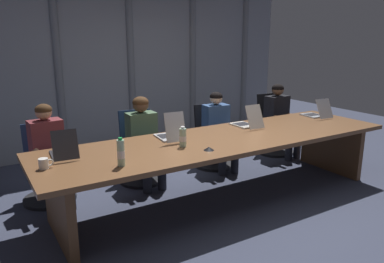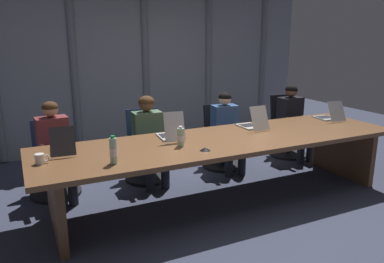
{
  "view_description": "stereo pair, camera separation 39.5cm",
  "coord_description": "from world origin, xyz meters",
  "px_view_note": "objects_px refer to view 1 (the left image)",
  "views": [
    {
      "loc": [
        -2.47,
        -3.34,
        1.88
      ],
      "look_at": [
        -0.38,
        0.1,
        0.85
      ],
      "focal_mm": 34.96,
      "sensor_mm": 36.0,
      "label": 1
    },
    {
      "loc": [
        -2.12,
        -3.53,
        1.88
      ],
      "look_at": [
        -0.38,
        0.1,
        0.85
      ],
      "focal_mm": 34.96,
      "sensor_mm": 36.0,
      "label": 2
    }
  ],
  "objects_px": {
    "laptop_left_mid": "(170,134)",
    "conference_mic_left_side": "(209,149)",
    "coffee_mug_near": "(44,164)",
    "person_center": "(219,127)",
    "office_chair_left_mid": "(140,155)",
    "laptop_center": "(247,122)",
    "office_chair_left_end": "(47,172)",
    "office_chair_center": "(213,143)",
    "person_left_end": "(49,150)",
    "person_right_mid": "(280,116)",
    "water_bottle_primary": "(121,153)",
    "laptop_left_end": "(64,151)",
    "water_bottle_secondary": "(183,138)",
    "person_left_mid": "(144,135)",
    "office_chair_right_mid": "(274,131)",
    "laptop_right_mid": "(316,113)"
  },
  "relations": [
    {
      "from": "laptop_left_mid",
      "to": "conference_mic_left_side",
      "type": "relative_size",
      "value": 4.12
    },
    {
      "from": "coffee_mug_near",
      "to": "person_center",
      "type": "bearing_deg",
      "value": 20.08
    },
    {
      "from": "office_chair_left_mid",
      "to": "laptop_center",
      "type": "bearing_deg",
      "value": 61.72
    },
    {
      "from": "office_chair_left_end",
      "to": "office_chair_center",
      "type": "bearing_deg",
      "value": 92.44
    },
    {
      "from": "person_left_end",
      "to": "person_center",
      "type": "bearing_deg",
      "value": 85.31
    },
    {
      "from": "laptop_left_mid",
      "to": "office_chair_center",
      "type": "relative_size",
      "value": 0.51
    },
    {
      "from": "laptop_center",
      "to": "laptop_left_mid",
      "type": "bearing_deg",
      "value": 91.55
    },
    {
      "from": "laptop_center",
      "to": "office_chair_left_mid",
      "type": "distance_m",
      "value": 1.47
    },
    {
      "from": "person_right_mid",
      "to": "water_bottle_primary",
      "type": "height_order",
      "value": "person_right_mid"
    },
    {
      "from": "laptop_center",
      "to": "person_left_end",
      "type": "distance_m",
      "value": 2.4
    },
    {
      "from": "laptop_left_end",
      "to": "coffee_mug_near",
      "type": "bearing_deg",
      "value": 142.95
    },
    {
      "from": "person_left_end",
      "to": "person_right_mid",
      "type": "distance_m",
      "value": 3.52
    },
    {
      "from": "water_bottle_secondary",
      "to": "office_chair_center",
      "type": "bearing_deg",
      "value": 44.08
    },
    {
      "from": "person_left_mid",
      "to": "person_right_mid",
      "type": "height_order",
      "value": "person_right_mid"
    },
    {
      "from": "office_chair_left_mid",
      "to": "person_center",
      "type": "distance_m",
      "value": 1.21
    },
    {
      "from": "laptop_left_mid",
      "to": "water_bottle_secondary",
      "type": "distance_m",
      "value": 0.32
    },
    {
      "from": "laptop_left_mid",
      "to": "person_left_end",
      "type": "distance_m",
      "value": 1.36
    },
    {
      "from": "office_chair_left_end",
      "to": "conference_mic_left_side",
      "type": "xyz_separation_m",
      "value": [
        1.35,
        -1.38,
        0.44
      ]
    },
    {
      "from": "laptop_center",
      "to": "person_left_end",
      "type": "xyz_separation_m",
      "value": [
        -2.31,
        0.63,
        -0.17
      ]
    },
    {
      "from": "office_chair_center",
      "to": "water_bottle_secondary",
      "type": "xyz_separation_m",
      "value": [
        -1.16,
        -1.13,
        0.52
      ]
    },
    {
      "from": "laptop_center",
      "to": "office_chair_center",
      "type": "height_order",
      "value": "laptop_center"
    },
    {
      "from": "office_chair_center",
      "to": "office_chair_left_mid",
      "type": "bearing_deg",
      "value": -82.49
    },
    {
      "from": "coffee_mug_near",
      "to": "conference_mic_left_side",
      "type": "distance_m",
      "value": 1.57
    },
    {
      "from": "office_chair_left_end",
      "to": "person_left_end",
      "type": "xyz_separation_m",
      "value": [
        0.02,
        -0.16,
        0.31
      ]
    },
    {
      "from": "office_chair_center",
      "to": "conference_mic_left_side",
      "type": "bearing_deg",
      "value": -28.41
    },
    {
      "from": "laptop_left_end",
      "to": "person_left_mid",
      "type": "bearing_deg",
      "value": -54.86
    },
    {
      "from": "laptop_left_end",
      "to": "person_right_mid",
      "type": "distance_m",
      "value": 3.58
    },
    {
      "from": "office_chair_right_mid",
      "to": "laptop_center",
      "type": "bearing_deg",
      "value": -52.43
    },
    {
      "from": "laptop_left_mid",
      "to": "water_bottle_primary",
      "type": "bearing_deg",
      "value": 130.57
    },
    {
      "from": "person_left_end",
      "to": "water_bottle_secondary",
      "type": "bearing_deg",
      "value": 45.69
    },
    {
      "from": "laptop_center",
      "to": "person_right_mid",
      "type": "relative_size",
      "value": 0.39
    },
    {
      "from": "office_chair_left_end",
      "to": "office_chair_left_mid",
      "type": "xyz_separation_m",
      "value": [
        1.18,
        0.0,
        0.01
      ]
    },
    {
      "from": "water_bottle_primary",
      "to": "conference_mic_left_side",
      "type": "xyz_separation_m",
      "value": [
        0.93,
        -0.01,
        -0.1
      ]
    },
    {
      "from": "coffee_mug_near",
      "to": "office_chair_center",
      "type": "bearing_deg",
      "value": 23.12
    },
    {
      "from": "office_chair_center",
      "to": "laptop_left_mid",
      "type": "bearing_deg",
      "value": -47.18
    },
    {
      "from": "water_bottle_primary",
      "to": "office_chair_left_mid",
      "type": "bearing_deg",
      "value": 60.87
    },
    {
      "from": "person_left_mid",
      "to": "conference_mic_left_side",
      "type": "distance_m",
      "value": 1.24
    },
    {
      "from": "office_chair_left_mid",
      "to": "water_bottle_secondary",
      "type": "relative_size",
      "value": 4.29
    },
    {
      "from": "laptop_right_mid",
      "to": "office_chair_left_mid",
      "type": "height_order",
      "value": "laptop_right_mid"
    },
    {
      "from": "laptop_left_end",
      "to": "conference_mic_left_side",
      "type": "height_order",
      "value": "laptop_left_end"
    },
    {
      "from": "person_left_mid",
      "to": "office_chair_center",
      "type": "bearing_deg",
      "value": 98.81
    },
    {
      "from": "office_chair_left_mid",
      "to": "office_chair_center",
      "type": "bearing_deg",
      "value": 95.9
    },
    {
      "from": "office_chair_left_mid",
      "to": "conference_mic_left_side",
      "type": "bearing_deg",
      "value": 13.03
    },
    {
      "from": "office_chair_left_end",
      "to": "coffee_mug_near",
      "type": "distance_m",
      "value": 1.2
    },
    {
      "from": "person_right_mid",
      "to": "laptop_left_end",
      "type": "bearing_deg",
      "value": -83.22
    },
    {
      "from": "office_chair_left_mid",
      "to": "person_left_mid",
      "type": "relative_size",
      "value": 0.81
    },
    {
      "from": "office_chair_center",
      "to": "person_right_mid",
      "type": "distance_m",
      "value": 1.24
    },
    {
      "from": "person_center",
      "to": "office_chair_right_mid",
      "type": "bearing_deg",
      "value": 102.83
    },
    {
      "from": "person_center",
      "to": "conference_mic_left_side",
      "type": "relative_size",
      "value": 10.11
    },
    {
      "from": "water_bottle_secondary",
      "to": "person_left_mid",
      "type": "bearing_deg",
      "value": 90.61
    }
  ]
}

